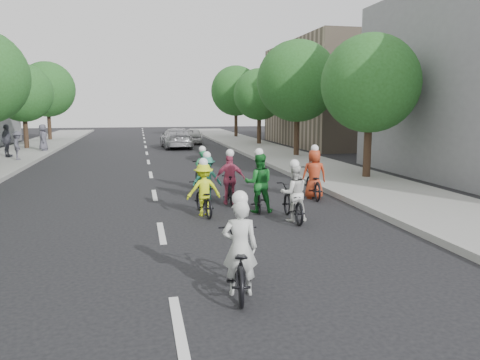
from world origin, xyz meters
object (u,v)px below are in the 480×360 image
object	(u,v)px
cyclist_4	(313,180)
spectator_0	(18,145)
follow_car_trail	(193,136)
cyclist_3	(230,184)
spectator_1	(7,141)
cyclist_5	(202,174)
cyclist_7	(207,181)
cyclist_1	(258,188)
follow_car_lead	(176,138)
spectator_2	(43,137)
cyclist_6	(293,199)
cyclist_2	(204,194)
cyclist_0	(239,259)

from	to	relation	value
cyclist_4	spectator_0	bearing A→B (deg)	-39.26
follow_car_trail	cyclist_3	bearing A→B (deg)	93.25
cyclist_3	spectator_1	bearing A→B (deg)	-50.38
cyclist_3	spectator_1	world-z (taller)	spectator_1
cyclist_5	cyclist_7	xyz separation A→B (m)	(-0.11, -1.93, 0.02)
cyclist_4	follow_car_trail	distance (m)	24.03
cyclist_1	follow_car_lead	bearing A→B (deg)	-79.31
spectator_0	spectator_2	xyz separation A→B (m)	(0.31, 5.37, 0.08)
cyclist_6	follow_car_lead	size ratio (longest dim) A/B	0.37
cyclist_2	spectator_1	distance (m)	18.79
cyclist_5	cyclist_6	distance (m)	5.52
cyclist_3	spectator_0	world-z (taller)	cyclist_3
cyclist_6	cyclist_3	bearing A→B (deg)	-60.48
cyclist_7	cyclist_1	bearing A→B (deg)	131.96
cyclist_1	cyclist_6	distance (m)	1.40
cyclist_0	cyclist_7	xyz separation A→B (m)	(0.59, 7.82, 0.05)
follow_car_trail	cyclist_6	bearing A→B (deg)	96.27
cyclist_4	spectator_0	distance (m)	17.80
cyclist_2	cyclist_4	distance (m)	4.28
cyclist_1	cyclist_4	bearing A→B (deg)	-136.16
cyclist_1	follow_car_lead	distance (m)	21.79
cyclist_3	cyclist_5	xyz separation A→B (m)	(-0.51, 2.72, -0.04)
cyclist_5	spectator_0	bearing A→B (deg)	-59.24
cyclist_0	cyclist_4	world-z (taller)	cyclist_4
cyclist_1	cyclist_7	bearing A→B (deg)	-50.61
follow_car_lead	cyclist_4	bearing A→B (deg)	95.82
spectator_2	follow_car_lead	bearing A→B (deg)	-80.83
cyclist_7	spectator_1	distance (m)	17.17
cyclist_5	spectator_0	size ratio (longest dim) A/B	1.19
cyclist_4	spectator_2	world-z (taller)	spectator_2
cyclist_2	cyclist_6	size ratio (longest dim) A/B	0.95
cyclist_0	cyclist_4	xyz separation A→B (m)	(4.11, 7.37, 0.06)
cyclist_0	spectator_0	distance (m)	21.89
cyclist_0	cyclist_1	world-z (taller)	cyclist_1
cyclist_1	spectator_0	distance (m)	17.61
follow_car_trail	follow_car_lead	bearing A→B (deg)	73.23
follow_car_trail	cyclist_7	bearing A→B (deg)	91.64
follow_car_trail	spectator_0	distance (m)	15.49
cyclist_3	cyclist_4	distance (m)	2.93
follow_car_trail	spectator_1	xyz separation A→B (m)	(-11.85, -9.33, 0.45)
cyclist_7	spectator_0	distance (m)	15.22
cyclist_4	spectator_2	distance (m)	21.85
cyclist_5	spectator_2	xyz separation A→B (m)	(-8.45, 15.96, 0.42)
cyclist_1	cyclist_5	distance (m)	4.15
cyclist_0	spectator_1	distance (m)	23.82
cyclist_6	cyclist_7	distance (m)	3.79
cyclist_4	cyclist_6	world-z (taller)	cyclist_4
cyclist_4	follow_car_lead	distance (m)	20.39
cyclist_4	cyclist_7	xyz separation A→B (m)	(-3.52, 0.46, -0.01)
cyclist_7	spectator_0	size ratio (longest dim) A/B	1.05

